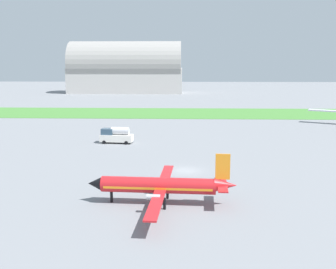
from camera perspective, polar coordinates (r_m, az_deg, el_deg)
ground_plane at (r=60.54m, az=2.56°, el=-5.14°), size 600.00×600.00×0.00m
grass_taxiway_strip at (r=130.48m, az=2.39°, el=3.05°), size 360.00×28.00×0.08m
airplane_foreground_turboprop at (r=46.05m, az=-0.97°, el=-7.19°), size 17.08×19.95×5.97m
fuel_truck_near_gate at (r=81.60m, az=-7.37°, el=-0.12°), size 6.71×3.17×3.29m
hangar_distant at (r=223.83m, az=-5.96°, el=9.12°), size 61.18×24.32×27.77m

